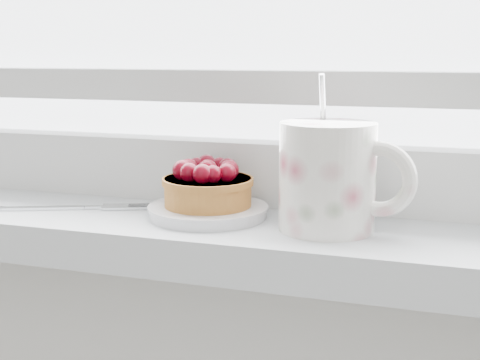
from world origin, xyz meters
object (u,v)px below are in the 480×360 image
at_px(raspberry_tart, 208,185).
at_px(fork, 70,208).
at_px(saucer, 208,211).
at_px(floral_mug, 331,175).

xyz_separation_m(raspberry_tart, fork, (-0.15, -0.01, -0.03)).
xyz_separation_m(saucer, raspberry_tart, (-0.00, 0.00, 0.03)).
xyz_separation_m(saucer, floral_mug, (0.13, -0.01, 0.05)).
distance_m(saucer, raspberry_tart, 0.03).
relative_size(saucer, raspberry_tart, 1.33).
height_order(saucer, floral_mug, floral_mug).
xyz_separation_m(floral_mug, fork, (-0.28, -0.00, -0.05)).
bearing_deg(saucer, fork, -174.65).
height_order(raspberry_tart, fork, raspberry_tart).
bearing_deg(raspberry_tart, floral_mug, -5.06).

